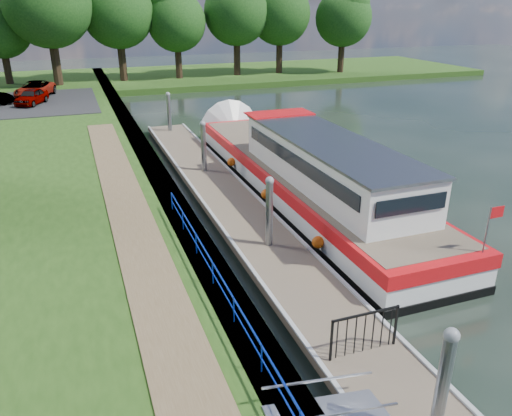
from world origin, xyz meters
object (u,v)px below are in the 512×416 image
object	(u,v)px
pontoon	(231,205)
barge	(297,170)
car_a	(31,97)
car_d	(35,89)

from	to	relation	value
pontoon	barge	world-z (taller)	barge
barge	car_a	world-z (taller)	barge
pontoon	car_d	distance (m)	28.83
car_a	car_d	xyz separation A→B (m)	(0.14, 3.32, 0.05)
pontoon	barge	size ratio (longest dim) A/B	1.42
pontoon	car_a	size ratio (longest dim) A/B	8.32
pontoon	car_a	xyz separation A→B (m)	(-8.89, 24.11, 1.27)
car_d	pontoon	bearing A→B (deg)	-54.50
car_d	barge	bearing A→B (deg)	-47.15
barge	car_d	xyz separation A→B (m)	(-12.35, 26.43, 0.41)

